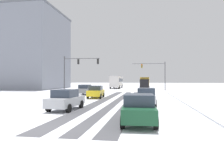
{
  "coord_description": "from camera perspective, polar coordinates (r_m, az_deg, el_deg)",
  "views": [
    {
      "loc": [
        4.81,
        -9.56,
        2.41
      ],
      "look_at": [
        0.0,
        20.42,
        2.8
      ],
      "focal_mm": 33.46,
      "sensor_mm": 36.0,
      "label": 1
    }
  ],
  "objects": [
    {
      "name": "ground_plane",
      "position": [
        10.97,
        -17.66,
        -13.39
      ],
      "size": [
        300.0,
        300.0,
        0.0
      ],
      "primitive_type": "plane",
      "color": "silver"
    },
    {
      "name": "car_white_third",
      "position": [
        20.11,
        9.38,
        -5.27
      ],
      "size": [
        1.89,
        4.13,
        1.62
      ],
      "color": "silver",
      "rests_on": "ground"
    },
    {
      "name": "sidewalk_kerb_right",
      "position": [
        23.54,
        23.53,
        -6.4
      ],
      "size": [
        4.0,
        32.09,
        0.12
      ],
      "primitive_type": "cube",
      "color": "white",
      "rests_on": "ground"
    },
    {
      "name": "traffic_signal_near_left",
      "position": [
        36.9,
        -9.64,
        2.77
      ],
      "size": [
        6.36,
        0.69,
        6.5
      ],
      "color": "#47474C",
      "rests_on": "ground"
    },
    {
      "name": "car_yellow_cab_second",
      "position": [
        27.63,
        -4.42,
        -4.04
      ],
      "size": [
        2.0,
        4.18,
        1.62
      ],
      "color": "yellow",
      "rests_on": "ground"
    },
    {
      "name": "car_grey_lead",
      "position": [
        33.71,
        -7.37,
        -3.44
      ],
      "size": [
        1.99,
        4.18,
        1.62
      ],
      "color": "slate",
      "rests_on": "ground"
    },
    {
      "name": "car_dark_green_fifth",
      "position": [
        11.63,
        7.35,
        -8.6
      ],
      "size": [
        1.96,
        4.17,
        1.62
      ],
      "color": "#194C2D",
      "rests_on": "ground"
    },
    {
      "name": "wheel_track_center",
      "position": [
        24.32,
        5.31,
        -6.41
      ],
      "size": [
        1.06,
        32.09,
        0.01
      ],
      "primitive_type": "cube",
      "color": "#4C4C51",
      "rests_on": "ground"
    },
    {
      "name": "car_silver_fourth",
      "position": [
        17.16,
        -12.53,
        -6.05
      ],
      "size": [
        2.02,
        4.19,
        1.62
      ],
      "color": "#B7BABF",
      "rests_on": "ground"
    },
    {
      "name": "wheel_track_right_lane",
      "position": [
        24.47,
        1.7,
        -6.38
      ],
      "size": [
        0.86,
        32.09,
        0.01
      ],
      "primitive_type": "cube",
      "color": "#4C4C51",
      "rests_on": "ground"
    },
    {
      "name": "wheel_track_left_lane",
      "position": [
        24.76,
        -2.39,
        -6.31
      ],
      "size": [
        1.17,
        32.09,
        0.01
      ],
      "primitive_type": "cube",
      "color": "#4C4C51",
      "rests_on": "ground"
    },
    {
      "name": "box_truck_delivery",
      "position": [
        52.97,
        8.94,
        -1.57
      ],
      "size": [
        2.44,
        7.45,
        3.02
      ],
      "color": "black",
      "rests_on": "ground"
    },
    {
      "name": "office_building_far_left_block",
      "position": [
        62.01,
        -23.13,
        6.66
      ],
      "size": [
        20.86,
        18.07,
        20.65
      ],
      "color": "gray",
      "rests_on": "ground"
    },
    {
      "name": "traffic_signal_far_right",
      "position": [
        48.68,
        11.77,
        1.76
      ],
      "size": [
        7.57,
        0.68,
        6.5
      ],
      "color": "#47474C",
      "rests_on": "ground"
    },
    {
      "name": "bus_oncoming",
      "position": [
        58.86,
        1.25,
        -1.14
      ],
      "size": [
        2.8,
        11.04,
        3.38
      ],
      "color": "silver",
      "rests_on": "ground"
    }
  ]
}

